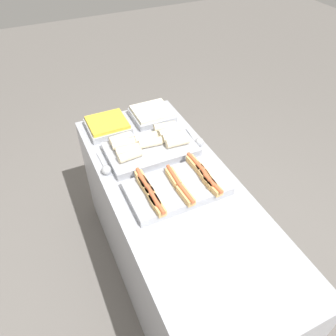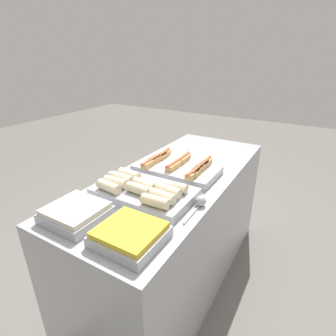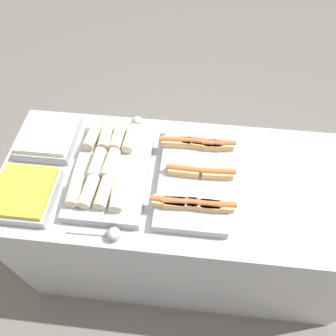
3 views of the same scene
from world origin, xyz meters
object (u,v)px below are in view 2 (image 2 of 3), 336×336
at_px(tray_wraps, 144,191).
at_px(tray_side_front, 130,235).
at_px(serving_spoon_far, 110,176).
at_px(tray_side_back, 76,213).
at_px(tray_hotdogs, 177,168).
at_px(serving_spoon_near, 200,202).

bearing_deg(tray_wraps, tray_side_front, -153.13).
bearing_deg(tray_side_front, serving_spoon_far, 49.82).
bearing_deg(serving_spoon_far, tray_side_back, -159.15).
height_order(tray_hotdogs, serving_spoon_far, tray_hotdogs).
xyz_separation_m(tray_wraps, tray_side_back, (-0.34, 0.16, -0.01)).
bearing_deg(tray_side_front, tray_side_back, 90.00).
distance_m(tray_hotdogs, tray_wraps, 0.39).
bearing_deg(tray_hotdogs, tray_side_front, -166.69).
xyz_separation_m(tray_hotdogs, serving_spoon_near, (-0.32, -0.31, -0.01)).
relative_size(tray_hotdogs, tray_side_front, 2.00).
relative_size(tray_wraps, tray_side_front, 2.00).
distance_m(tray_hotdogs, serving_spoon_far, 0.45).
xyz_separation_m(tray_side_front, tray_side_back, (0.00, 0.33, 0.00)).
relative_size(tray_side_back, serving_spoon_far, 1.25).
relative_size(tray_hotdogs, tray_side_back, 2.00).
distance_m(tray_side_back, serving_spoon_far, 0.44).
relative_size(tray_side_front, tray_side_back, 1.00).
relative_size(tray_hotdogs, serving_spoon_near, 2.41).
relative_size(tray_hotdogs, tray_wraps, 1.00).
bearing_deg(serving_spoon_far, tray_wraps, -102.39).
distance_m(tray_hotdogs, tray_side_front, 0.75).
xyz_separation_m(tray_hotdogs, serving_spoon_far, (-0.32, 0.31, -0.01)).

